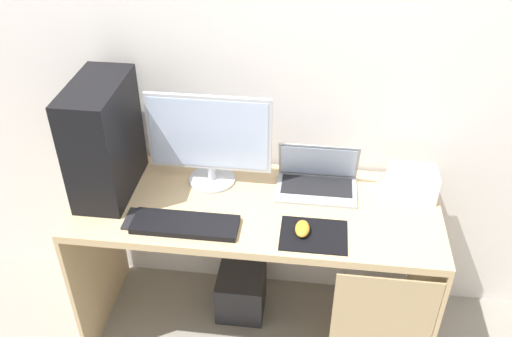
# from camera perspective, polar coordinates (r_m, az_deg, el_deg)

# --- Properties ---
(ground_plane) EXTENTS (8.00, 8.00, 0.00)m
(ground_plane) POSITION_cam_1_polar(r_m,az_deg,el_deg) (2.85, -0.00, -15.84)
(ground_plane) COLOR gray
(wall_back) EXTENTS (4.00, 0.05, 2.60)m
(wall_back) POSITION_cam_1_polar(r_m,az_deg,el_deg) (2.32, 1.10, 11.89)
(wall_back) COLOR silver
(wall_back) RESTS_ON ground_plane
(desk) EXTENTS (1.52, 0.59, 0.77)m
(desk) POSITION_cam_1_polar(r_m,az_deg,el_deg) (2.39, 0.46, -6.75)
(desk) COLOR tan
(desk) RESTS_ON ground_plane
(pc_tower) EXTENTS (0.20, 0.40, 0.49)m
(pc_tower) POSITION_cam_1_polar(r_m,az_deg,el_deg) (2.34, -15.44, 2.94)
(pc_tower) COLOR black
(pc_tower) RESTS_ON desk
(monitor) EXTENTS (0.52, 0.20, 0.42)m
(monitor) POSITION_cam_1_polar(r_m,az_deg,el_deg) (2.32, -4.82, 2.95)
(monitor) COLOR #B7BCC6
(monitor) RESTS_ON desk
(laptop) EXTENTS (0.34, 0.22, 0.21)m
(laptop) POSITION_cam_1_polar(r_m,az_deg,el_deg) (2.38, 6.32, -1.10)
(laptop) COLOR #9EA3A8
(laptop) RESTS_ON desk
(projector) EXTENTS (0.20, 0.14, 0.13)m
(projector) POSITION_cam_1_polar(r_m,az_deg,el_deg) (2.41, 15.76, -1.45)
(projector) COLOR white
(projector) RESTS_ON desk
(keyboard) EXTENTS (0.42, 0.14, 0.02)m
(keyboard) POSITION_cam_1_polar(r_m,az_deg,el_deg) (2.20, -7.30, -5.74)
(keyboard) COLOR black
(keyboard) RESTS_ON desk
(mousepad) EXTENTS (0.26, 0.20, 0.00)m
(mousepad) POSITION_cam_1_polar(r_m,az_deg,el_deg) (2.17, 5.96, -6.85)
(mousepad) COLOR black
(mousepad) RESTS_ON desk
(mouse_left) EXTENTS (0.06, 0.10, 0.03)m
(mouse_left) POSITION_cam_1_polar(r_m,az_deg,el_deg) (2.16, 4.80, -6.20)
(mouse_left) COLOR orange
(mouse_left) RESTS_ON mousepad
(cell_phone) EXTENTS (0.07, 0.13, 0.01)m
(cell_phone) POSITION_cam_1_polar(r_m,az_deg,el_deg) (2.28, -12.46, -5.11)
(cell_phone) COLOR #232326
(cell_phone) RESTS_ON desk
(subwoofer) EXTENTS (0.23, 0.23, 0.23)m
(subwoofer) POSITION_cam_1_polar(r_m,az_deg,el_deg) (2.84, -1.54, -12.70)
(subwoofer) COLOR #232326
(subwoofer) RESTS_ON ground_plane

